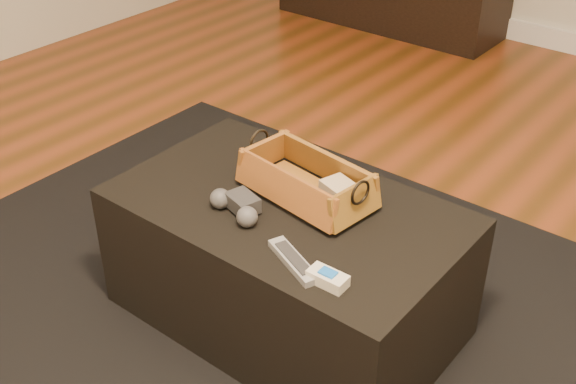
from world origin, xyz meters
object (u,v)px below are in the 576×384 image
Objects in this scene: tv_remote at (298,188)px; ottoman at (287,263)px; game_controller at (237,206)px; cream_gadget at (328,278)px; silver_remote at (294,261)px; wicker_basket at (307,182)px.

ottoman is at bearing -83.81° from tv_remote.
ottoman is 0.28m from game_controller.
tv_remote and cream_gadget have the same top height.
tv_remote is 0.19m from game_controller.
cream_gadget is (0.29, -0.21, 0.23)m from ottoman.
silver_remote reaches higher than ottoman.
game_controller is 0.27m from silver_remote.
ottoman is 5.06× the size of silver_remote.
wicker_basket is 2.15× the size of silver_remote.
wicker_basket is 0.39m from cream_gadget.
silver_remote is at bearing 175.63° from cream_gadget.
tv_remote is 2.10× the size of cream_gadget.
game_controller is 1.84× the size of cream_gadget.
game_controller reaches higher than tv_remote.
game_controller is at bearing -116.11° from wicker_basket.
wicker_basket is 0.32m from silver_remote.
cream_gadget is at bearing -40.10° from tv_remote.
ottoman is at bearing 132.20° from silver_remote.
wicker_basket is at bearing 134.86° from cream_gadget.
tv_remote is (-0.00, 0.06, 0.24)m from ottoman.
cream_gadget is (0.37, -0.09, -0.01)m from game_controller.
wicker_basket reaches higher than tv_remote.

